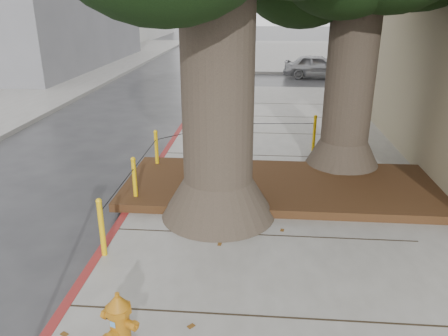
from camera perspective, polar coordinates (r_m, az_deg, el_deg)
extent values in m
plane|color=#28282B|center=(5.78, -0.29, -19.68)|extent=(140.00, 140.00, 0.00)
cube|color=slate|center=(35.02, 14.41, 14.28)|extent=(16.00, 20.00, 0.15)
cube|color=maroon|center=(8.16, -12.93, -6.52)|extent=(0.14, 26.00, 0.16)
cube|color=black|center=(9.01, 7.62, -2.35)|extent=(6.40, 2.60, 0.16)
cone|color=#4C3F33|center=(7.82, -0.75, -3.73)|extent=(2.04, 2.04, 0.70)
cylinder|color=#4C3F33|center=(7.21, -0.83, 11.09)|extent=(1.20, 1.20, 4.22)
cone|color=#4C3F33|center=(10.29, 15.20, 1.70)|extent=(1.77, 1.77, 0.70)
cylinder|color=#4C3F33|center=(9.86, 16.21, 11.72)|extent=(1.04, 1.04, 3.84)
cylinder|color=yellow|center=(6.80, -15.67, -7.62)|extent=(0.08, 0.08, 0.90)
sphere|color=yellow|center=(6.61, -16.05, -4.19)|extent=(0.09, 0.09, 0.09)
cylinder|color=yellow|center=(8.34, -11.57, -1.79)|extent=(0.08, 0.08, 0.90)
sphere|color=yellow|center=(8.18, -11.79, 1.11)|extent=(0.09, 0.09, 0.09)
cylinder|color=yellow|center=(9.97, -8.79, 2.19)|extent=(0.08, 0.08, 0.90)
sphere|color=yellow|center=(9.83, -8.93, 4.67)|extent=(0.09, 0.09, 0.09)
cylinder|color=yellow|center=(11.16, 0.50, 4.47)|extent=(0.08, 0.08, 0.90)
sphere|color=yellow|center=(11.04, 0.51, 6.71)|extent=(0.09, 0.09, 0.09)
cylinder|color=yellow|center=(11.41, 11.70, 4.40)|extent=(0.08, 0.08, 0.90)
sphere|color=yellow|center=(11.29, 11.87, 6.59)|extent=(0.09, 0.09, 0.09)
cylinder|color=black|center=(7.45, -13.58, -2.54)|extent=(0.02, 1.80, 0.02)
cylinder|color=black|center=(9.06, -10.16, 1.97)|extent=(0.02, 1.80, 0.02)
cylinder|color=black|center=(10.45, -3.92, 4.82)|extent=(1.51, 1.51, 0.02)
cylinder|color=black|center=(11.16, 6.22, 5.79)|extent=(2.20, 0.22, 0.02)
cylinder|color=#B16912|center=(5.16, -13.37, -19.74)|extent=(0.28, 0.28, 0.49)
cylinder|color=#B16912|center=(5.00, -13.63, -17.51)|extent=(0.37, 0.37, 0.07)
cone|color=#B16912|center=(4.94, -13.72, -16.66)|extent=(0.35, 0.35, 0.14)
cylinder|color=#B16912|center=(4.89, -13.81, -15.83)|extent=(0.07, 0.07, 0.05)
cylinder|color=#B16912|center=(5.16, -14.63, -18.22)|extent=(0.16, 0.13, 0.09)
cylinder|color=#B16912|center=(5.02, -12.31, -19.25)|extent=(0.16, 0.13, 0.09)
cylinder|color=#B16912|center=(5.10, -14.28, -20.45)|extent=(0.17, 0.18, 0.13)
cube|color=#5999D8|center=(5.01, -14.36, -19.21)|extent=(0.07, 0.03, 0.07)
imported|color=#959599|center=(23.75, 12.19, 12.84)|extent=(3.68, 1.85, 1.20)
imported|color=maroon|center=(23.49, 22.93, 11.79)|extent=(4.17, 1.67, 1.35)
imported|color=black|center=(27.40, -23.35, 12.66)|extent=(2.16, 4.27, 1.19)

